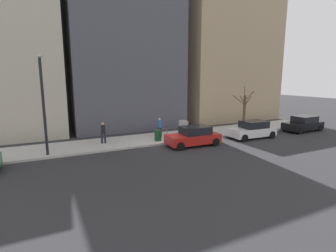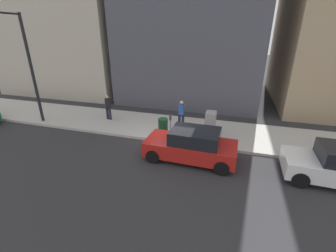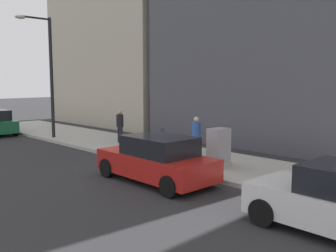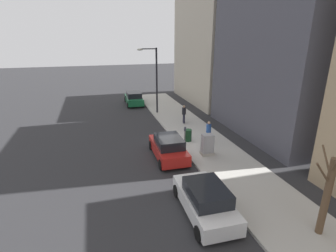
# 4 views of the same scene
# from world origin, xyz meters

# --- Properties ---
(ground_plane) EXTENTS (120.00, 120.00, 0.00)m
(ground_plane) POSITION_xyz_m (0.00, 0.00, 0.00)
(ground_plane) COLOR #2B2B2D
(sidewalk) EXTENTS (4.00, 36.00, 0.15)m
(sidewalk) POSITION_xyz_m (2.00, 0.00, 0.07)
(sidewalk) COLOR #B2AFA8
(sidewalk) RESTS_ON ground
(parked_car_white) EXTENTS (2.01, 4.24, 1.52)m
(parked_car_white) POSITION_xyz_m (-1.29, -7.60, 0.74)
(parked_car_white) COLOR white
(parked_car_white) RESTS_ON ground
(parked_car_red) EXTENTS (2.01, 4.24, 1.52)m
(parked_car_red) POSITION_xyz_m (-1.25, -1.52, 0.74)
(parked_car_red) COLOR red
(parked_car_red) RESTS_ON ground
(parked_car_green) EXTENTS (2.03, 4.25, 1.52)m
(parked_car_green) POSITION_xyz_m (-1.15, 13.46, 0.74)
(parked_car_green) COLOR #196038
(parked_car_green) RESTS_ON ground
(parking_meter) EXTENTS (0.14, 0.10, 1.35)m
(parking_meter) POSITION_xyz_m (0.45, 0.00, 0.98)
(parking_meter) COLOR slate
(parking_meter) RESTS_ON sidewalk
(utility_box) EXTENTS (0.83, 0.61, 1.43)m
(utility_box) POSITION_xyz_m (1.30, -2.07, 0.85)
(utility_box) COLOR #A8A399
(utility_box) RESTS_ON sidewalk
(streetlamp) EXTENTS (1.97, 0.32, 6.50)m
(streetlamp) POSITION_xyz_m (0.28, 8.89, 4.02)
(streetlamp) COLOR black
(streetlamp) RESTS_ON sidewalk
(bare_tree) EXTENTS (1.60, 1.78, 4.22)m
(bare_tree) POSITION_xyz_m (2.61, -10.16, 2.00)
(bare_tree) COLOR brown
(bare_tree) RESTS_ON sidewalk
(trash_bin) EXTENTS (0.56, 0.56, 0.90)m
(trash_bin) POSITION_xyz_m (0.90, 0.57, 0.60)
(trash_bin) COLOR #14381E
(trash_bin) RESTS_ON sidewalk
(pedestrian_near_meter) EXTENTS (0.36, 0.40, 1.66)m
(pedestrian_near_meter) POSITION_xyz_m (2.23, -0.18, 1.09)
(pedestrian_near_meter) COLOR #1E1E2D
(pedestrian_near_meter) RESTS_ON sidewalk
(pedestrian_midblock) EXTENTS (0.36, 0.39, 1.66)m
(pedestrian_midblock) POSITION_xyz_m (2.05, 4.79, 1.09)
(pedestrian_midblock) COLOR #1E1E2D
(pedestrian_midblock) RESTS_ON sidewalk
(office_tower_right) EXTENTS (11.80, 11.80, 22.99)m
(office_tower_right) POSITION_xyz_m (11.40, 12.89, 11.50)
(office_tower_right) COLOR #BCB29E
(office_tower_right) RESTS_ON ground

